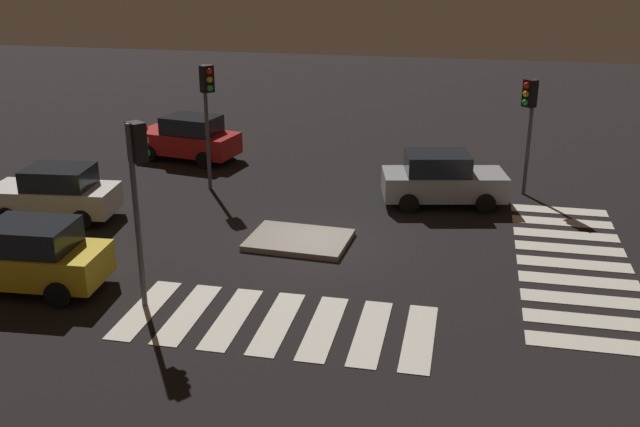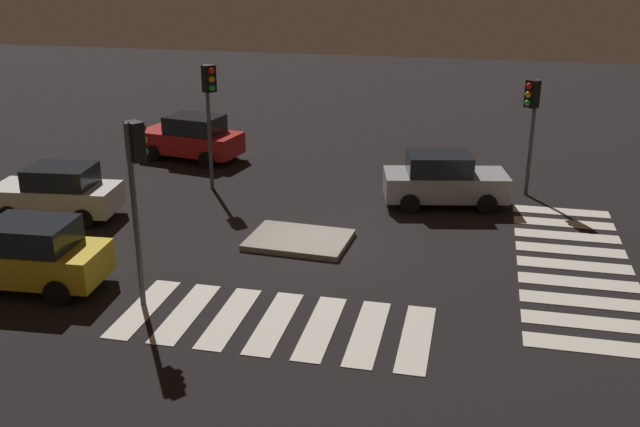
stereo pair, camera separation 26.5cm
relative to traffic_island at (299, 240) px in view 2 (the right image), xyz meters
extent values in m
plane|color=black|center=(0.65, 0.05, -0.09)|extent=(80.00, 80.00, 0.00)
cube|color=gray|center=(0.00, 0.00, 0.00)|extent=(3.19, 2.47, 0.18)
cube|color=gold|center=(-6.37, -4.54, 0.64)|extent=(4.35, 2.09, 0.87)
cube|color=black|center=(-6.11, -4.52, 1.43)|extent=(2.27, 1.79, 0.70)
cylinder|color=black|center=(-7.74, -3.73, 0.25)|extent=(0.70, 0.29, 0.68)
cylinder|color=black|center=(-5.00, -5.35, 0.25)|extent=(0.70, 0.29, 0.68)
cylinder|color=black|center=(-5.11, -3.57, 0.25)|extent=(0.70, 0.29, 0.68)
cube|color=red|center=(-6.80, 8.11, 0.65)|extent=(4.56, 2.59, 0.88)
cube|color=black|center=(-6.54, 8.07, 1.45)|extent=(2.47, 2.05, 0.71)
cylinder|color=black|center=(-8.28, 7.46, 0.26)|extent=(0.73, 0.37, 0.69)
cylinder|color=black|center=(-7.95, 9.24, 0.26)|extent=(0.73, 0.37, 0.69)
cylinder|color=black|center=(-5.65, 6.98, 0.26)|extent=(0.73, 0.37, 0.69)
cylinder|color=black|center=(-5.33, 8.76, 0.26)|extent=(0.73, 0.37, 0.69)
sphere|color=#F2EABF|center=(-8.97, 7.99, 0.65)|extent=(0.23, 0.23, 0.23)
sphere|color=#F2EABF|center=(-8.79, 8.99, 0.65)|extent=(0.23, 0.23, 0.23)
cube|color=silver|center=(-8.47, 0.40, 0.62)|extent=(4.25, 2.16, 0.84)
cube|color=black|center=(-8.22, 0.43, 1.38)|extent=(2.25, 1.80, 0.68)
cylinder|color=black|center=(-9.64, -0.58, 0.24)|extent=(0.68, 0.31, 0.66)
cylinder|color=black|center=(-9.82, 1.13, 0.24)|extent=(0.68, 0.31, 0.66)
cylinder|color=black|center=(-7.12, -0.32, 0.24)|extent=(0.68, 0.31, 0.66)
cylinder|color=black|center=(-7.29, 1.39, 0.24)|extent=(0.68, 0.31, 0.66)
sphere|color=#F2EABF|center=(-10.51, 0.68, 0.62)|extent=(0.22, 0.22, 0.22)
cube|color=#9EA0A5|center=(4.16, 4.54, 0.64)|extent=(4.53, 2.65, 0.87)
cube|color=black|center=(3.91, 4.49, 1.43)|extent=(2.47, 2.07, 0.70)
cylinder|color=black|center=(5.26, 5.69, 0.25)|extent=(0.72, 0.38, 0.68)
cylinder|color=black|center=(5.63, 3.94, 0.25)|extent=(0.72, 0.38, 0.68)
cylinder|color=black|center=(2.69, 5.15, 0.25)|extent=(0.72, 0.38, 0.68)
cylinder|color=black|center=(3.05, 3.40, 0.25)|extent=(0.72, 0.38, 0.68)
sphere|color=#F2EABF|center=(6.09, 5.46, 0.64)|extent=(0.23, 0.23, 0.23)
sphere|color=#F2EABF|center=(6.30, 4.48, 0.64)|extent=(0.23, 0.23, 0.23)
cylinder|color=#47474C|center=(-4.51, 4.49, 2.23)|extent=(0.14, 0.14, 4.65)
cube|color=black|center=(-4.37, 4.37, 4.08)|extent=(0.53, 0.54, 0.96)
sphere|color=red|center=(-4.22, 4.24, 4.38)|extent=(0.22, 0.22, 0.22)
sphere|color=orange|center=(-4.22, 4.24, 4.08)|extent=(0.22, 0.22, 0.22)
sphere|color=green|center=(-4.22, 4.24, 3.78)|extent=(0.22, 0.22, 0.22)
cylinder|color=#47474C|center=(-2.89, -4.88, 2.29)|extent=(0.14, 0.14, 4.75)
cube|color=black|center=(-2.78, -4.73, 4.18)|extent=(0.54, 0.52, 0.96)
sphere|color=red|center=(-2.66, -4.57, 4.48)|extent=(0.22, 0.22, 0.22)
sphere|color=orange|center=(-2.66, -4.57, 4.18)|extent=(0.22, 0.22, 0.22)
sphere|color=green|center=(-2.66, -4.57, 3.88)|extent=(0.22, 0.22, 0.22)
cylinder|color=#47474C|center=(7.03, 6.28, 2.03)|extent=(0.14, 0.14, 4.24)
cube|color=black|center=(6.90, 6.16, 3.67)|extent=(0.54, 0.54, 0.96)
sphere|color=red|center=(6.76, 6.02, 3.97)|extent=(0.22, 0.22, 0.22)
sphere|color=orange|center=(6.76, 6.02, 3.67)|extent=(0.22, 0.22, 0.22)
sphere|color=green|center=(6.76, 6.02, 3.37)|extent=(0.22, 0.22, 0.22)
cube|color=silver|center=(-2.80, -5.08, -0.08)|extent=(0.70, 3.20, 0.02)
cube|color=silver|center=(-1.65, -5.08, -0.08)|extent=(0.70, 3.20, 0.02)
cube|color=silver|center=(-0.50, -5.08, -0.08)|extent=(0.70, 3.20, 0.02)
cube|color=silver|center=(0.65, -5.08, -0.08)|extent=(0.70, 3.20, 0.02)
cube|color=silver|center=(1.80, -5.08, -0.08)|extent=(0.70, 3.20, 0.02)
cube|color=silver|center=(2.95, -5.08, -0.08)|extent=(0.70, 3.20, 0.02)
cube|color=silver|center=(4.10, -5.08, -0.08)|extent=(0.70, 3.20, 0.02)
cube|color=silver|center=(8.14, -4.55, -0.08)|extent=(3.20, 0.70, 0.02)
cube|color=silver|center=(8.14, -3.40, -0.08)|extent=(3.20, 0.70, 0.02)
cube|color=silver|center=(8.14, -2.25, -0.08)|extent=(3.20, 0.70, 0.02)
cube|color=silver|center=(8.14, -1.10, -0.08)|extent=(3.20, 0.70, 0.02)
cube|color=silver|center=(8.14, 0.05, -0.08)|extent=(3.20, 0.70, 0.02)
cube|color=silver|center=(8.14, 1.20, -0.08)|extent=(3.20, 0.70, 0.02)
cube|color=silver|center=(8.14, 2.35, -0.08)|extent=(3.20, 0.70, 0.02)
cube|color=silver|center=(8.14, 3.50, -0.08)|extent=(3.20, 0.70, 0.02)
cube|color=silver|center=(8.14, 4.65, -0.08)|extent=(3.20, 0.70, 0.02)
camera|label=1|loc=(4.91, -20.29, 8.60)|focal=41.06mm
camera|label=2|loc=(5.17, -20.24, 8.60)|focal=41.06mm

